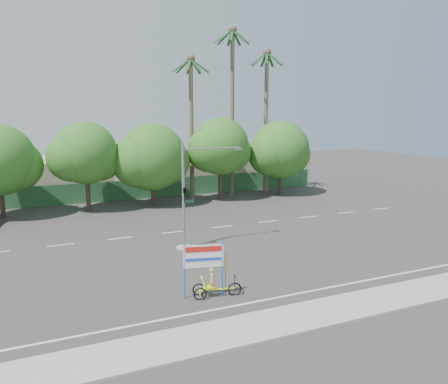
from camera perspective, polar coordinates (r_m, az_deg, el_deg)
name	(u,v)px	position (r m, az deg, el deg)	size (l,w,h in m)	color
ground	(245,262)	(26.65, 2.73, -9.13)	(120.00, 120.00, 0.00)	#33302D
sidewalk_near	(318,313)	(20.69, 12.24, -15.24)	(50.00, 2.40, 0.12)	gray
fence	(154,188)	(46.07, -9.10, 0.49)	(38.00, 0.08, 2.00)	#336B3D
building_left	(49,179)	(49.01, -21.88, 1.64)	(12.00, 8.00, 4.00)	beige
building_right	(210,171)	(52.61, -1.89, 2.75)	(14.00, 8.00, 3.60)	beige
tree_left	(85,155)	(40.89, -17.66, 4.59)	(6.66, 5.60, 8.07)	#473828
tree_center	(152,159)	(41.97, -9.44, 4.28)	(7.62, 6.40, 7.85)	#473828
tree_right	(220,148)	(44.10, -0.57, 5.73)	(6.90, 5.80, 8.36)	#473828
tree_far_right	(280,152)	(47.30, 7.30, 5.25)	(7.38, 6.20, 7.94)	#473828
palm_tall	(232,96)	(46.15, 1.08, 12.44)	(3.73, 3.79, 17.45)	#70604C
palm_mid	(266,107)	(47.93, 5.51, 11.05)	(3.73, 3.79, 15.45)	#70604C
palm_short	(191,112)	(44.46, -4.31, 10.42)	(3.73, 3.79, 14.45)	#70604C
traffic_signal	(188,205)	(28.59, -4.71, -1.70)	(4.72, 1.10, 7.00)	gray
trike_billboard	(209,275)	(21.58, -1.96, -10.78)	(2.79, 1.05, 2.81)	black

